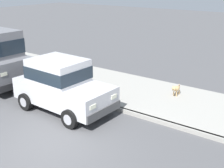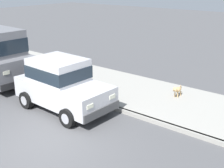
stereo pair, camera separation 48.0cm
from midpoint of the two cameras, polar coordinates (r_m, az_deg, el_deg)
name	(u,v)px [view 2 (the right image)]	position (r m, az deg, el deg)	size (l,w,h in m)	color
ground_plane	(47,146)	(8.80, -11.03, -11.79)	(80.00, 80.00, 0.00)	#4C4C4F
curb	(115,108)	(10.84, 1.81, -4.70)	(0.16, 64.00, 0.14)	gray
sidewalk	(141,94)	(12.22, 6.86, -1.94)	(3.60, 64.00, 0.14)	#99968E
car_silver_hatchback	(62,84)	(10.75, -8.46, 0.08)	(2.06, 3.86, 1.88)	#BCBCC1
dog_tan	(177,90)	(11.91, 13.70, -1.12)	(0.76, 0.22, 0.49)	tan
fire_hydrant	(84,83)	(12.17, -4.31, 0.11)	(0.34, 0.24, 0.72)	red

